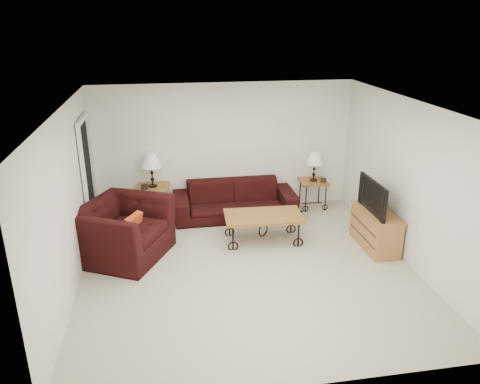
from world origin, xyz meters
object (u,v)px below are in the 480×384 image
(side_table_right, at_px, (313,194))
(coffee_table, at_px, (263,228))
(armchair, at_px, (123,230))
(sofa, at_px, (235,200))
(backpack, at_px, (296,210))
(lamp_right, at_px, (314,167))
(tv_stand, at_px, (375,229))
(side_table_left, at_px, (154,202))
(lamp_left, at_px, (152,170))
(television, at_px, (378,196))

(side_table_right, xyz_separation_m, coffee_table, (-1.30, -1.32, -0.04))
(armchair, bearing_deg, side_table_right, -40.58)
(sofa, relative_size, coffee_table, 1.77)
(backpack, bearing_deg, lamp_right, 46.75)
(coffee_table, xyz_separation_m, armchair, (-2.31, -0.14, 0.20))
(sofa, bearing_deg, tv_stand, -38.07)
(armchair, xyz_separation_m, backpack, (3.11, 0.94, -0.26))
(sofa, xyz_separation_m, side_table_left, (-1.53, 0.18, -0.02))
(side_table_left, height_order, lamp_left, lamp_left)
(armchair, bearing_deg, lamp_right, -40.58)
(side_table_right, relative_size, backpack, 1.51)
(side_table_left, xyz_separation_m, lamp_right, (3.15, -0.00, 0.55))
(lamp_right, bearing_deg, backpack, -133.89)
(sofa, height_order, armchair, armchair)
(lamp_left, distance_m, armchair, 1.62)
(sofa, relative_size, side_table_right, 4.01)
(sofa, distance_m, backpack, 1.18)
(side_table_left, distance_m, side_table_right, 3.15)
(lamp_right, bearing_deg, sofa, -173.65)
(lamp_left, bearing_deg, lamp_right, -0.00)
(armchair, distance_m, backpack, 3.26)
(tv_stand, distance_m, television, 0.59)
(sofa, height_order, backpack, sofa)
(side_table_left, bearing_deg, coffee_table, -35.52)
(side_table_right, relative_size, television, 0.61)
(coffee_table, height_order, tv_stand, tv_stand)
(sofa, distance_m, lamp_left, 1.66)
(side_table_left, bearing_deg, lamp_right, -0.00)
(lamp_left, bearing_deg, sofa, -6.72)
(sofa, xyz_separation_m, tv_stand, (2.11, -1.65, -0.02))
(coffee_table, relative_size, armchair, 0.95)
(lamp_right, height_order, coffee_table, lamp_right)
(lamp_left, height_order, lamp_right, lamp_left)
(side_table_right, xyz_separation_m, backpack, (-0.50, -0.52, -0.10))
(side_table_right, height_order, backpack, side_table_right)
(side_table_left, height_order, lamp_right, lamp_right)
(television, xyz_separation_m, backpack, (-0.97, 1.31, -0.72))
(side_table_right, distance_m, tv_stand, 1.90)
(sofa, distance_m, armchair, 2.37)
(side_table_right, height_order, coffee_table, side_table_right)
(tv_stand, bearing_deg, backpack, 127.07)
(coffee_table, bearing_deg, lamp_right, 45.27)
(lamp_right, relative_size, backpack, 1.51)
(tv_stand, height_order, backpack, tv_stand)
(sofa, xyz_separation_m, armchair, (-2.00, -1.28, 0.11))
(coffee_table, height_order, television, television)
(sofa, relative_size, armchair, 1.68)
(side_table_left, bearing_deg, television, -26.86)
(lamp_right, bearing_deg, television, -75.58)
(side_table_left, distance_m, armchair, 1.53)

